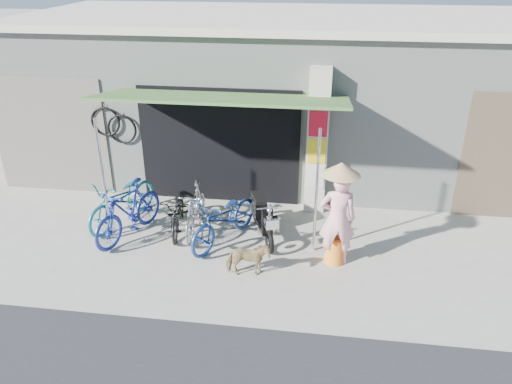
# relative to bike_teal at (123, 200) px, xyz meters

# --- Properties ---
(ground) EXTENTS (80.00, 80.00, 0.00)m
(ground) POSITION_rel_bike_teal_xyz_m (2.93, -1.30, -0.50)
(ground) COLOR #ADA79C
(ground) RESTS_ON ground
(bicycle_shop) EXTENTS (12.30, 5.30, 3.66)m
(bicycle_shop) POSITION_rel_bike_teal_xyz_m (2.92, 3.80, 1.33)
(bicycle_shop) COLOR #A5AAA2
(bicycle_shop) RESTS_ON ground
(shop_pillar) EXTENTS (0.42, 0.44, 3.00)m
(shop_pillar) POSITION_rel_bike_teal_xyz_m (3.78, 1.15, 0.99)
(shop_pillar) COLOR beige
(shop_pillar) RESTS_ON ground
(awning) EXTENTS (4.60, 1.88, 2.72)m
(awning) POSITION_rel_bike_teal_xyz_m (2.02, 0.33, 2.01)
(awning) COLOR #395F2B
(awning) RESTS_ON ground
(neighbour_left) EXTENTS (2.60, 0.06, 2.60)m
(neighbour_left) POSITION_rel_bike_teal_xyz_m (-2.07, 1.29, 0.80)
(neighbour_left) COLOR #6B665B
(neighbour_left) RESTS_ON ground
(bike_teal) EXTENTS (1.27, 2.04, 1.01)m
(bike_teal) POSITION_rel_bike_teal_xyz_m (0.00, 0.00, 0.00)
(bike_teal) COLOR #1C7980
(bike_teal) RESTS_ON ground
(bike_blue) EXTENTS (1.11, 1.89, 1.09)m
(bike_blue) POSITION_rel_bike_teal_xyz_m (0.32, -0.52, 0.04)
(bike_blue) COLOR navy
(bike_blue) RESTS_ON ground
(bike_black) EXTENTS (0.77, 1.60, 0.80)m
(bike_black) POSITION_rel_bike_teal_xyz_m (1.18, -0.17, -0.10)
(bike_black) COLOR black
(bike_black) RESTS_ON ground
(bike_silver) EXTENTS (0.51, 1.63, 0.97)m
(bike_silver) POSITION_rel_bike_teal_xyz_m (1.53, -0.18, -0.02)
(bike_silver) COLOR #AFAFB4
(bike_silver) RESTS_ON ground
(bike_navy) EXTENTS (1.42, 1.98, 0.99)m
(bike_navy) POSITION_rel_bike_teal_xyz_m (2.17, -0.47, -0.01)
(bike_navy) COLOR navy
(bike_navy) RESTS_ON ground
(street_dog) EXTENTS (0.79, 0.47, 0.63)m
(street_dog) POSITION_rel_bike_teal_xyz_m (2.75, -1.49, -0.19)
(street_dog) COLOR tan
(street_dog) RESTS_ON ground
(moped) EXTENTS (0.73, 1.58, 0.93)m
(moped) POSITION_rel_bike_teal_xyz_m (2.82, -0.15, -0.08)
(moped) COLOR black
(moped) RESTS_ON ground
(nun) EXTENTS (0.65, 0.64, 1.90)m
(nun) POSITION_rel_bike_teal_xyz_m (4.21, -0.86, 0.42)
(nun) COLOR #F4A4AC
(nun) RESTS_ON ground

